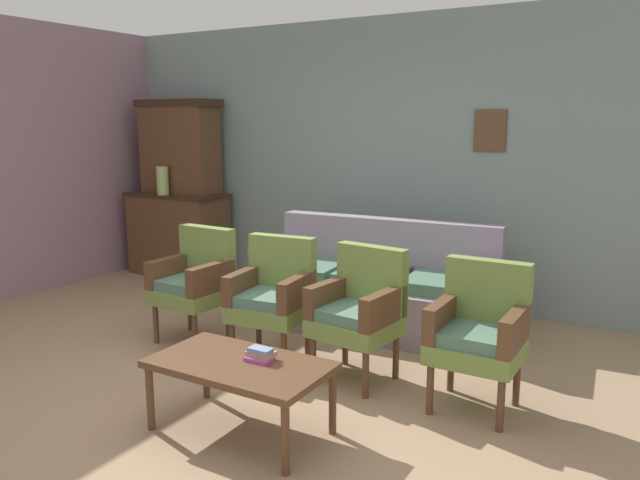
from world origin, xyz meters
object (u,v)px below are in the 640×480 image
(armchair_near_couch_end, at_px, (273,293))
(book_stack_on_table, at_px, (260,354))
(side_cabinet, at_px, (179,234))
(floral_couch, at_px, (376,290))
(armchair_row_middle, at_px, (479,329))
(coffee_table, at_px, (240,369))
(armchair_by_doorway, at_px, (359,308))
(armchair_near_cabinet, at_px, (195,279))
(vase_on_cabinet, at_px, (163,181))

(armchair_near_couch_end, distance_m, book_stack_on_table, 1.09)
(side_cabinet, height_order, floral_couch, side_cabinet)
(armchair_row_middle, bearing_deg, coffee_table, -137.33)
(side_cabinet, height_order, coffee_table, side_cabinet)
(armchair_by_doorway, bearing_deg, armchair_near_cabinet, 179.17)
(side_cabinet, xyz_separation_m, book_stack_on_table, (2.94, -2.51, -0.01))
(vase_on_cabinet, height_order, coffee_table, vase_on_cabinet)
(floral_couch, bearing_deg, armchair_near_cabinet, -138.16)
(side_cabinet, distance_m, armchair_by_doorway, 3.47)
(floral_couch, relative_size, book_stack_on_table, 13.07)
(armchair_near_couch_end, bearing_deg, book_stack_on_table, -59.26)
(armchair_near_couch_end, relative_size, coffee_table, 0.90)
(side_cabinet, height_order, armchair_row_middle, side_cabinet)
(coffee_table, bearing_deg, side_cabinet, 137.86)
(book_stack_on_table, bearing_deg, side_cabinet, 139.55)
(floral_couch, bearing_deg, book_stack_on_table, -83.99)
(vase_on_cabinet, relative_size, armchair_by_doorway, 0.35)
(side_cabinet, xyz_separation_m, armchair_near_cabinet, (1.62, -1.55, 0.03))
(armchair_row_middle, xyz_separation_m, book_stack_on_table, (-0.97, -0.91, -0.04))
(floral_couch, relative_size, coffee_table, 2.03)
(armchair_near_cabinet, relative_size, book_stack_on_table, 5.78)
(vase_on_cabinet, relative_size, armchair_row_middle, 0.35)
(floral_couch, height_order, armchair_row_middle, same)
(side_cabinet, bearing_deg, vase_on_cabinet, -101.12)
(floral_couch, xyz_separation_m, armchair_near_cabinet, (-1.11, -1.00, 0.17))
(coffee_table, bearing_deg, armchair_near_couch_end, 114.80)
(floral_couch, xyz_separation_m, coffee_table, (0.11, -2.02, 0.05))
(vase_on_cabinet, height_order, armchair_near_couch_end, vase_on_cabinet)
(side_cabinet, xyz_separation_m, armchair_near_couch_end, (2.39, -1.57, 0.03))
(armchair_near_couch_end, relative_size, armchair_row_middle, 1.00)
(vase_on_cabinet, height_order, floral_couch, vase_on_cabinet)
(side_cabinet, distance_m, vase_on_cabinet, 0.64)
(vase_on_cabinet, xyz_separation_m, armchair_by_doorway, (3.12, -1.40, -0.59))
(vase_on_cabinet, distance_m, armchair_near_cabinet, 2.23)
(armchair_near_couch_end, bearing_deg, armchair_near_cabinet, 178.41)
(armchair_by_doorway, relative_size, coffee_table, 0.90)
(floral_couch, distance_m, armchair_near_cabinet, 1.51)
(armchair_by_doorway, relative_size, armchair_row_middle, 1.00)
(floral_couch, distance_m, book_stack_on_table, 1.97)
(floral_couch, bearing_deg, armchair_by_doorway, -70.84)
(side_cabinet, bearing_deg, armchair_near_couch_end, -33.42)
(side_cabinet, height_order, book_stack_on_table, side_cabinet)
(armchair_near_cabinet, height_order, armchair_near_couch_end, same)
(armchair_by_doorway, bearing_deg, coffee_table, -103.42)
(armchair_near_couch_end, bearing_deg, armchair_row_middle, -0.96)
(side_cabinet, height_order, armchair_near_couch_end, side_cabinet)
(armchair_row_middle, bearing_deg, vase_on_cabinet, 160.14)
(floral_couch, height_order, armchair_near_couch_end, same)
(armchair_near_couch_end, xyz_separation_m, armchair_by_doorway, (0.70, -0.00, 0.00))
(armchair_near_cabinet, xyz_separation_m, armchair_row_middle, (2.29, -0.05, 0.00))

